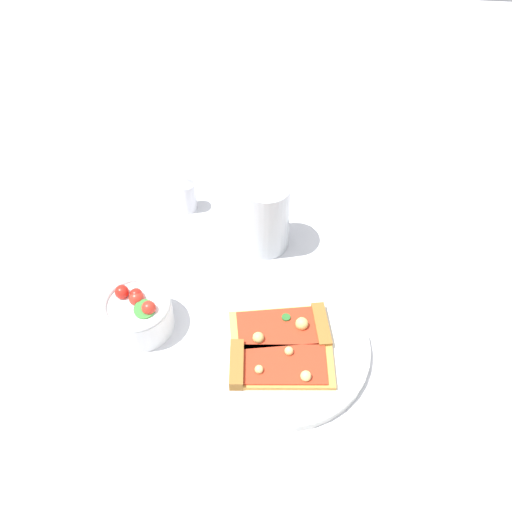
{
  "coord_description": "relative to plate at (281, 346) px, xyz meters",
  "views": [
    {
      "loc": [
        0.04,
        -0.52,
        0.74
      ],
      "look_at": [
        -0.02,
        0.11,
        0.03
      ],
      "focal_mm": 40.01,
      "sensor_mm": 36.0,
      "label": 1
    }
  ],
  "objects": [
    {
      "name": "pepper_shaker",
      "position": [
        -0.19,
        0.3,
        0.03
      ],
      "size": [
        0.03,
        0.03,
        0.07
      ],
      "color": "silver",
      "rests_on": "ground_plane"
    },
    {
      "name": "salad_bowl",
      "position": [
        -0.22,
        0.02,
        0.03
      ],
      "size": [
        0.11,
        0.11,
        0.07
      ],
      "color": "white",
      "rests_on": "ground_plane"
    },
    {
      "name": "soda_glass",
      "position": [
        -0.04,
        0.22,
        0.05
      ],
      "size": [
        0.08,
        0.08,
        0.13
      ],
      "color": "silver",
      "rests_on": "ground_plane"
    },
    {
      "name": "ground_plane",
      "position": [
        -0.03,
        0.05,
        -0.01
      ],
      "size": [
        2.4,
        2.4,
        0.0
      ],
      "primitive_type": "plane",
      "color": "silver",
      "rests_on": "ground"
    },
    {
      "name": "pizza_slice_near",
      "position": [
        -0.01,
        -0.04,
        0.01
      ],
      "size": [
        0.16,
        0.09,
        0.02
      ],
      "color": "gold",
      "rests_on": "plate"
    },
    {
      "name": "plate",
      "position": [
        0.0,
        0.0,
        0.0
      ],
      "size": [
        0.27,
        0.27,
        0.01
      ],
      "primitive_type": "cylinder",
      "color": "silver",
      "rests_on": "ground_plane"
    },
    {
      "name": "pizza_slice_far",
      "position": [
        0.01,
        0.02,
        0.01
      ],
      "size": [
        0.16,
        0.1,
        0.03
      ],
      "color": "#E5B256",
      "rests_on": "plate"
    },
    {
      "name": "paper_napkin",
      "position": [
        0.19,
        0.26,
        -0.01
      ],
      "size": [
        0.15,
        0.15,
        0.0
      ],
      "primitive_type": "cube",
      "rotation": [
        0.0,
        0.0,
        0.13
      ],
      "color": "white",
      "rests_on": "ground_plane"
    }
  ]
}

